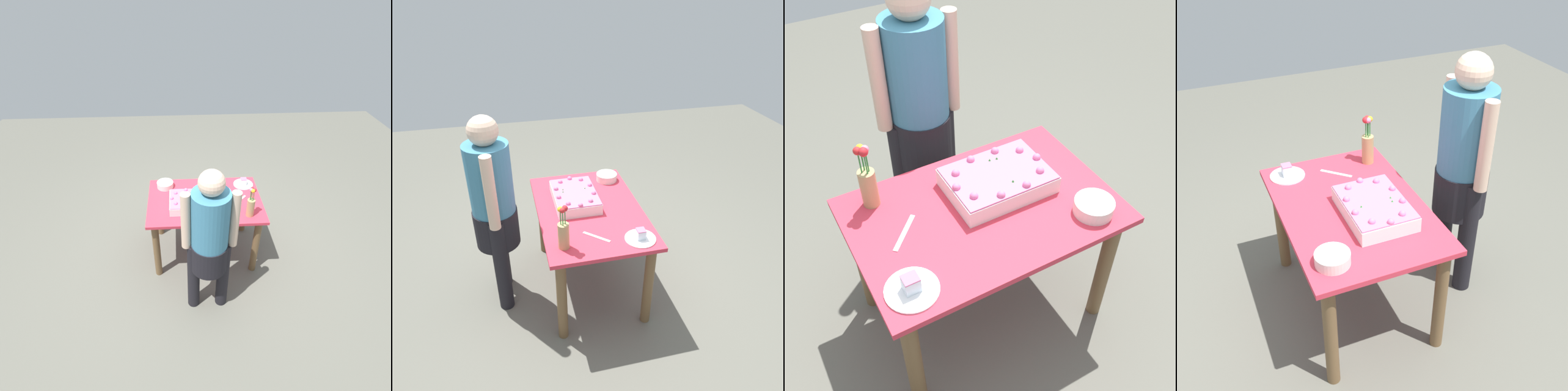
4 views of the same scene
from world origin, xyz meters
TOP-DOWN VIEW (x-y plane):
  - ground_plane at (0.00, 0.00)m, footprint 8.00×8.00m
  - dining_table at (0.00, 0.00)m, footprint 1.14×0.76m
  - sheet_cake at (-0.12, -0.08)m, footprint 0.45×0.32m
  - serving_plate_with_slice at (0.44, 0.24)m, footprint 0.21×0.21m
  - cake_knife at (0.35, -0.03)m, footprint 0.16×0.16m
  - flower_vase at (0.40, -0.26)m, footprint 0.07×0.07m
  - fruit_bowl at (-0.40, 0.25)m, footprint 0.17×0.17m
  - person_standing at (-0.02, -0.68)m, footprint 0.45×0.31m

SIDE VIEW (x-z plane):
  - ground_plane at x=0.00m, z-range 0.00..0.00m
  - dining_table at x=0.00m, z-range 0.22..0.94m
  - cake_knife at x=0.35m, z-range 0.72..0.72m
  - serving_plate_with_slice at x=0.44m, z-range 0.70..0.78m
  - fruit_bowl at x=-0.40m, z-range 0.72..0.78m
  - sheet_cake at x=-0.12m, z-range 0.71..0.82m
  - flower_vase at x=0.40m, z-range 0.69..1.00m
  - person_standing at x=-0.02m, z-range 0.11..1.60m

